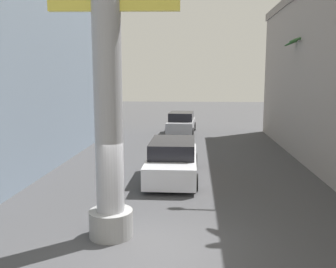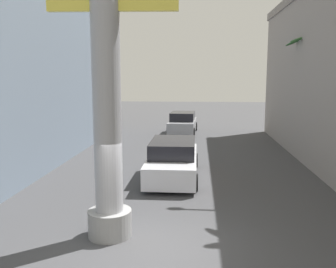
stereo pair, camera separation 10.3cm
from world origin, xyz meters
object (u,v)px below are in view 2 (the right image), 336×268
(car_far, at_px, (183,123))
(car_lead, at_px, (173,160))
(street_lamp, at_px, (330,64))
(neon_sign_pole, at_px, (105,9))
(palm_tree_far_left, at_px, (85,63))
(palm_tree_mid_right, at_px, (307,83))
(pedestrian_far_left, at_px, (84,129))

(car_far, bearing_deg, car_lead, -89.42)
(street_lamp, xyz_separation_m, car_far, (-5.94, 12.92, -3.88))
(neon_sign_pole, distance_m, palm_tree_far_left, 17.49)
(car_lead, height_order, palm_tree_mid_right, palm_tree_mid_right)
(street_lamp, xyz_separation_m, palm_tree_mid_right, (0.74, 5.50, -0.81))
(palm_tree_far_left, relative_size, pedestrian_far_left, 5.46)
(palm_tree_far_left, height_order, pedestrian_far_left, palm_tree_far_left)
(palm_tree_mid_right, xyz_separation_m, pedestrian_far_left, (-12.56, 2.41, -2.88))
(pedestrian_far_left, bearing_deg, car_lead, -50.17)
(street_lamp, relative_size, pedestrian_far_left, 4.84)
(car_far, xyz_separation_m, palm_tree_mid_right, (6.67, -7.42, 3.07))
(palm_tree_far_left, bearing_deg, pedestrian_far_left, -76.43)
(neon_sign_pole, bearing_deg, palm_tree_mid_right, 53.96)
(palm_tree_mid_right, bearing_deg, pedestrian_far_left, 169.15)
(palm_tree_mid_right, bearing_deg, palm_tree_far_left, 156.42)
(car_far, distance_m, pedestrian_far_left, 7.73)
(palm_tree_far_left, bearing_deg, car_far, 13.22)
(neon_sign_pole, relative_size, car_lead, 2.25)
(neon_sign_pole, height_order, pedestrian_far_left, neon_sign_pole)
(street_lamp, bearing_deg, palm_tree_far_left, 138.12)
(street_lamp, bearing_deg, car_far, 114.68)
(palm_tree_mid_right, bearing_deg, neon_sign_pole, -126.04)
(neon_sign_pole, relative_size, street_lamp, 1.52)
(car_lead, distance_m, palm_tree_far_left, 13.37)
(neon_sign_pole, xyz_separation_m, palm_tree_mid_right, (7.79, 10.71, -1.95))
(street_lamp, xyz_separation_m, car_lead, (-5.81, 0.70, -3.88))
(car_far, xyz_separation_m, pedestrian_far_left, (-5.89, -5.01, 0.19))
(street_lamp, distance_m, car_lead, 7.02)
(palm_tree_far_left, bearing_deg, palm_tree_mid_right, -23.58)
(pedestrian_far_left, bearing_deg, palm_tree_far_left, 103.57)
(car_far, bearing_deg, pedestrian_far_left, -139.57)
(street_lamp, bearing_deg, palm_tree_mid_right, 82.36)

